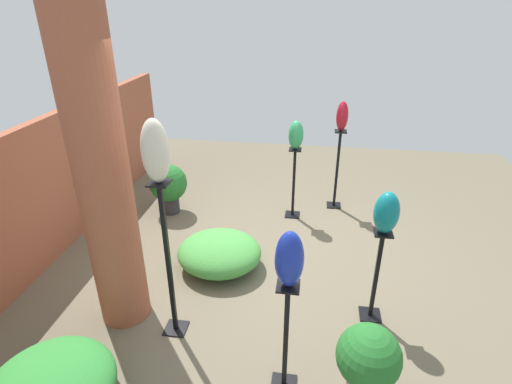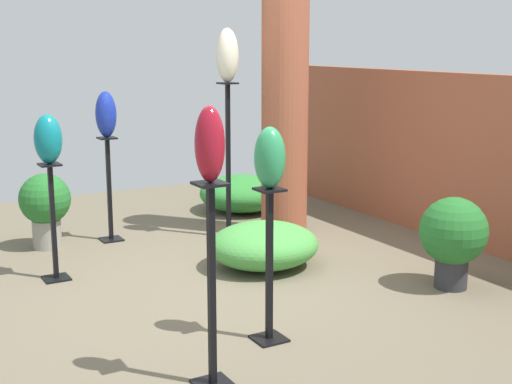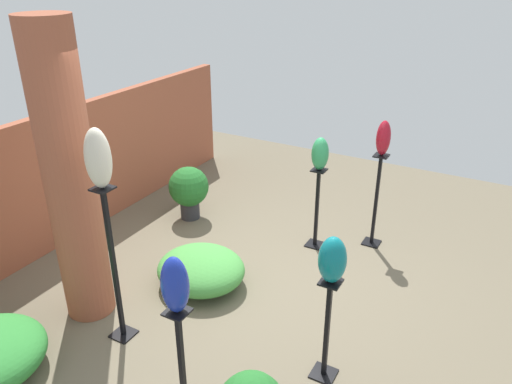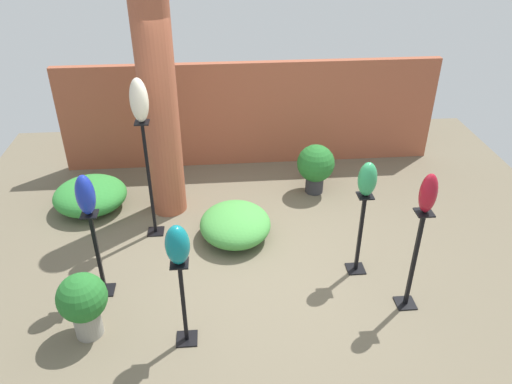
{
  "view_description": "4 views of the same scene",
  "coord_description": "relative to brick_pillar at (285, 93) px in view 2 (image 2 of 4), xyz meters",
  "views": [
    {
      "loc": [
        -3.96,
        -0.34,
        2.75
      ],
      "look_at": [
        -0.29,
        0.2,
        0.95
      ],
      "focal_mm": 28.0,
      "sensor_mm": 36.0,
      "label": 1
    },
    {
      "loc": [
        4.63,
        -2.31,
        1.86
      ],
      "look_at": [
        0.13,
        0.27,
        0.77
      ],
      "focal_mm": 50.0,
      "sensor_mm": 36.0,
      "label": 2
    },
    {
      "loc": [
        -3.88,
        -2.01,
        3.16
      ],
      "look_at": [
        0.24,
        0.27,
        0.92
      ],
      "focal_mm": 35.0,
      "sensor_mm": 36.0,
      "label": 3
    },
    {
      "loc": [
        -0.52,
        -4.38,
        3.68
      ],
      "look_at": [
        -0.11,
        0.34,
        0.8
      ],
      "focal_mm": 35.0,
      "sensor_mm": 36.0,
      "label": 4
    }
  ],
  "objects": [
    {
      "name": "ground_plane",
      "position": [
        1.19,
        -1.34,
        -1.38
      ],
      "size": [
        8.0,
        8.0,
        0.0
      ],
      "primitive_type": "plane",
      "color": "#6B604C"
    },
    {
      "name": "brick_wall_back",
      "position": [
        1.19,
        1.26,
        -0.59
      ],
      "size": [
        5.6,
        0.12,
        1.59
      ],
      "primitive_type": "cube",
      "color": "#9E5138",
      "rests_on": "ground"
    },
    {
      "name": "brick_pillar",
      "position": [
        0.0,
        0.0,
        0.0
      ],
      "size": [
        0.45,
        0.45,
        2.77
      ],
      "primitive_type": "cylinder",
      "color": "#9E5138",
      "rests_on": "ground"
    },
    {
      "name": "pedestal_ruby",
      "position": [
        2.54,
        -2.05,
        -0.86
      ],
      "size": [
        0.2,
        0.2,
        1.14
      ],
      "color": "black",
      "rests_on": "ground"
    },
    {
      "name": "pedestal_cobalt",
      "position": [
        -0.59,
        -1.58,
        -0.93
      ],
      "size": [
        0.2,
        0.2,
        0.99
      ],
      "color": "black",
      "rests_on": "ground"
    },
    {
      "name": "pedestal_jade",
      "position": [
        2.17,
        -1.46,
        -0.94
      ],
      "size": [
        0.2,
        0.2,
        0.99
      ],
      "color": "black",
      "rests_on": "ground"
    },
    {
      "name": "pedestal_ivory",
      "position": [
        -0.14,
        -0.54,
        -0.69
      ],
      "size": [
        0.2,
        0.2,
        1.49
      ],
      "color": "black",
      "rests_on": "ground"
    },
    {
      "name": "pedestal_teal",
      "position": [
        0.3,
        -2.34,
        -0.96
      ],
      "size": [
        0.2,
        0.2,
        0.94
      ],
      "color": "black",
      "rests_on": "ground"
    },
    {
      "name": "art_vase_ruby",
      "position": [
        2.54,
        -2.05,
        -0.04
      ],
      "size": [
        0.16,
        0.16,
        0.4
      ],
      "primitive_type": "ellipsoid",
      "color": "maroon",
      "rests_on": "pedestal_ruby"
    },
    {
      "name": "art_vase_cobalt",
      "position": [
        -0.59,
        -1.58,
        -0.18
      ],
      "size": [
        0.18,
        0.2,
        0.43
      ],
      "primitive_type": "ellipsoid",
      "color": "#192D9E",
      "rests_on": "pedestal_cobalt"
    },
    {
      "name": "art_vase_jade",
      "position": [
        2.17,
        -1.46,
        -0.21
      ],
      "size": [
        0.19,
        0.19,
        0.38
      ],
      "primitive_type": "ellipsoid",
      "color": "#2D9356",
      "rests_on": "pedestal_jade"
    },
    {
      "name": "art_vase_ivory",
      "position": [
        -0.14,
        -0.54,
        0.36
      ],
      "size": [
        0.2,
        0.21,
        0.5
      ],
      "primitive_type": "ellipsoid",
      "color": "beige",
      "rests_on": "pedestal_ivory"
    },
    {
      "name": "art_vase_teal",
      "position": [
        0.3,
        -2.34,
        -0.25
      ],
      "size": [
        0.21,
        0.22,
        0.38
      ],
      "primitive_type": "ellipsoid",
      "color": "#0F727A",
      "rests_on": "pedestal_teal"
    },
    {
      "name": "potted_plant_mid_right",
      "position": [
        -0.63,
        -2.17,
        -0.97
      ],
      "size": [
        0.47,
        0.47,
        0.7
      ],
      "color": "gray",
      "rests_on": "ground"
    },
    {
      "name": "potted_plant_front_right",
      "position": [
        2.02,
        0.26,
        -0.96
      ],
      "size": [
        0.52,
        0.52,
        0.71
      ],
      "color": "#2D2D33",
      "rests_on": "ground"
    },
    {
      "name": "foliage_bed_east",
      "position": [
        0.85,
        -0.73,
        -1.19
      ],
      "size": [
        0.86,
        0.94,
        0.38
      ],
      "primitive_type": "ellipsoid",
      "color": "#479942",
      "rests_on": "ground"
    },
    {
      "name": "foliage_bed_west",
      "position": [
        -1.04,
        0.09,
        -1.18
      ],
      "size": [
        0.96,
        0.93,
        0.4
      ],
      "primitive_type": "ellipsoid",
      "color": "#338C38",
      "rests_on": "ground"
    }
  ]
}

